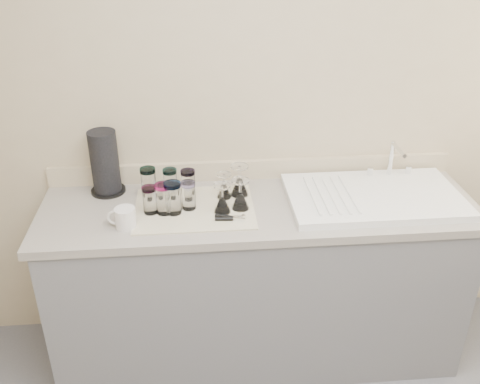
{
  "coord_description": "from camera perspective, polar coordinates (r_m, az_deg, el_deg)",
  "views": [
    {
      "loc": [
        -0.29,
        -0.98,
        2.14
      ],
      "look_at": [
        -0.1,
        1.15,
        1.0
      ],
      "focal_mm": 40.0,
      "sensor_mm": 36.0,
      "label": 1
    }
  ],
  "objects": [
    {
      "name": "white_mug",
      "position": [
        2.38,
        -12.2,
        -2.73
      ],
      "size": [
        0.13,
        0.1,
        0.09
      ],
      "color": "silver",
      "rests_on": "counter_unit"
    },
    {
      "name": "room_envelope",
      "position": [
        1.17,
        9.84,
        -2.09
      ],
      "size": [
        3.54,
        3.5,
        2.52
      ],
      "color": "#59585E",
      "rests_on": "ground"
    },
    {
      "name": "tumbler_extra",
      "position": [
        2.43,
        -8.15,
        -0.69
      ],
      "size": [
        0.07,
        0.07,
        0.15
      ],
      "color": "white",
      "rests_on": "dish_towel"
    },
    {
      "name": "dish_towel",
      "position": [
        2.49,
        -4.88,
        -1.75
      ],
      "size": [
        0.55,
        0.42,
        0.01
      ],
      "primitive_type": "cube",
      "color": "silver",
      "rests_on": "counter_unit"
    },
    {
      "name": "tumbler_blue",
      "position": [
        2.42,
        -7.18,
        -0.6
      ],
      "size": [
        0.08,
        0.08,
        0.15
      ],
      "color": "white",
      "rests_on": "dish_towel"
    },
    {
      "name": "counter_unit",
      "position": [
        2.77,
        1.94,
        -9.51
      ],
      "size": [
        2.06,
        0.62,
        0.9
      ],
      "color": "slate",
      "rests_on": "ground"
    },
    {
      "name": "goblet_back_left",
      "position": [
        2.55,
        -1.69,
        0.29
      ],
      "size": [
        0.07,
        0.07,
        0.12
      ],
      "color": "white",
      "rests_on": "dish_towel"
    },
    {
      "name": "tumbler_teal",
      "position": [
        2.58,
        -9.73,
        1.02
      ],
      "size": [
        0.07,
        0.07,
        0.15
      ],
      "color": "white",
      "rests_on": "dish_towel"
    },
    {
      "name": "tumbler_cyan",
      "position": [
        2.58,
        -7.44,
        1.05
      ],
      "size": [
        0.07,
        0.07,
        0.14
      ],
      "color": "white",
      "rests_on": "dish_towel"
    },
    {
      "name": "paper_towel_roll",
      "position": [
        2.65,
        -14.21,
        3.0
      ],
      "size": [
        0.17,
        0.17,
        0.32
      ],
      "color": "black",
      "rests_on": "counter_unit"
    },
    {
      "name": "tumbler_purple",
      "position": [
        2.56,
        -5.54,
        0.91
      ],
      "size": [
        0.07,
        0.07,
        0.14
      ],
      "color": "white",
      "rests_on": "dish_towel"
    },
    {
      "name": "tumbler_lavender",
      "position": [
        2.45,
        -5.51,
        -0.34
      ],
      "size": [
        0.07,
        0.07,
        0.13
      ],
      "color": "white",
      "rests_on": "dish_towel"
    },
    {
      "name": "can_opener",
      "position": [
        2.38,
        -1.06,
        -2.79
      ],
      "size": [
        0.14,
        0.07,
        0.02
      ],
      "color": "silver",
      "rests_on": "dish_towel"
    },
    {
      "name": "goblet_back_right",
      "position": [
        2.57,
        -0.05,
        0.77
      ],
      "size": [
        0.09,
        0.09,
        0.15
      ],
      "color": "white",
      "rests_on": "dish_towel"
    },
    {
      "name": "goblet_front_right",
      "position": [
        2.45,
        0.04,
        -0.72
      ],
      "size": [
        0.08,
        0.08,
        0.15
      ],
      "color": "white",
      "rests_on": "dish_towel"
    },
    {
      "name": "goblet_front_left",
      "position": [
        2.43,
        -1.91,
        -1.16
      ],
      "size": [
        0.08,
        0.08,
        0.14
      ],
      "color": "white",
      "rests_on": "dish_towel"
    },
    {
      "name": "tumbler_magenta",
      "position": [
        2.44,
        -9.59,
        -0.82
      ],
      "size": [
        0.07,
        0.07,
        0.13
      ],
      "color": "white",
      "rests_on": "dish_towel"
    },
    {
      "name": "sink_unit",
      "position": [
        2.64,
        14.11,
        -0.42
      ],
      "size": [
        0.82,
        0.5,
        0.22
      ],
      "color": "white",
      "rests_on": "counter_unit"
    }
  ]
}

